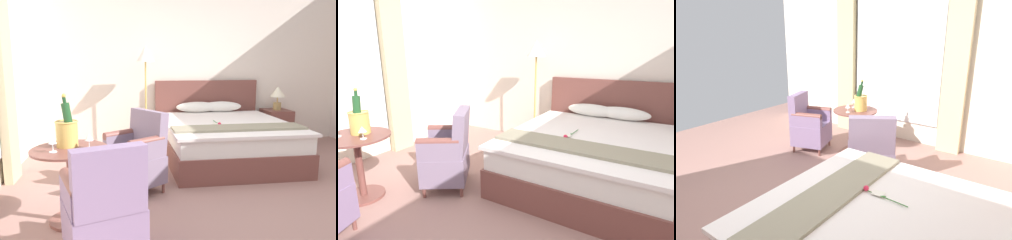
% 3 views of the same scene
% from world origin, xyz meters
% --- Properties ---
extents(wall_headboard_side, '(5.67, 0.12, 2.97)m').
position_xyz_m(wall_headboard_side, '(0.00, 2.72, 1.48)').
color(wall_headboard_side, silver).
rests_on(wall_headboard_side, ground).
extents(bed, '(1.86, 2.19, 1.14)m').
position_xyz_m(bed, '(0.22, 1.56, 0.33)').
color(bed, brown).
rests_on(bed, ground).
extents(floor_lamp_brass, '(0.30, 0.30, 1.72)m').
position_xyz_m(floor_lamp_brass, '(-0.90, 2.29, 1.42)').
color(floor_lamp_brass, tan).
rests_on(floor_lamp_brass, ground).
extents(side_table_round, '(0.69, 0.69, 0.70)m').
position_xyz_m(side_table_round, '(-1.78, -0.21, 0.43)').
color(side_table_round, brown).
rests_on(side_table_round, ground).
extents(champagne_bucket, '(0.21, 0.21, 0.49)m').
position_xyz_m(champagne_bucket, '(-1.81, -0.13, 0.86)').
color(champagne_bucket, tan).
rests_on(champagne_bucket, side_table_round).
extents(wine_glass_near_edge, '(0.08, 0.08, 0.13)m').
position_xyz_m(wine_glass_near_edge, '(-1.60, -0.22, 0.80)').
color(wine_glass_near_edge, white).
rests_on(wine_glass_near_edge, side_table_round).
extents(armchair_by_window, '(0.75, 0.77, 0.92)m').
position_xyz_m(armchair_by_window, '(-1.14, 0.47, 0.41)').
color(armchair_by_window, brown).
rests_on(armchair_by_window, ground).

